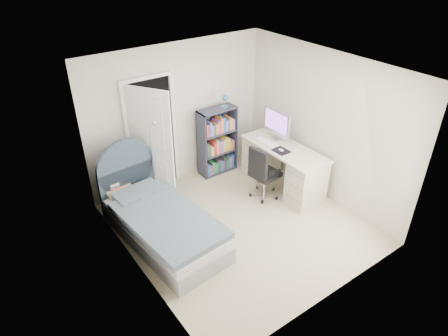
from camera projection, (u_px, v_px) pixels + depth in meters
room_shell at (241, 156)px, 5.70m from camera, size 3.50×3.70×2.60m
door at (151, 141)px, 6.55m from camera, size 0.92×0.72×2.06m
bed at (161, 222)px, 5.92m from camera, size 1.16×2.18×1.30m
nightstand at (117, 192)px, 6.41m from camera, size 0.42×0.42×0.61m
floor_lamp at (156, 170)px, 6.59m from camera, size 0.21×0.21×1.50m
bookcase at (218, 143)px, 7.44m from camera, size 0.72×0.31×1.52m
desk at (283, 165)px, 7.06m from camera, size 0.66×1.64×1.35m
office_chair at (262, 171)px, 6.71m from camera, size 0.51×0.53×0.97m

